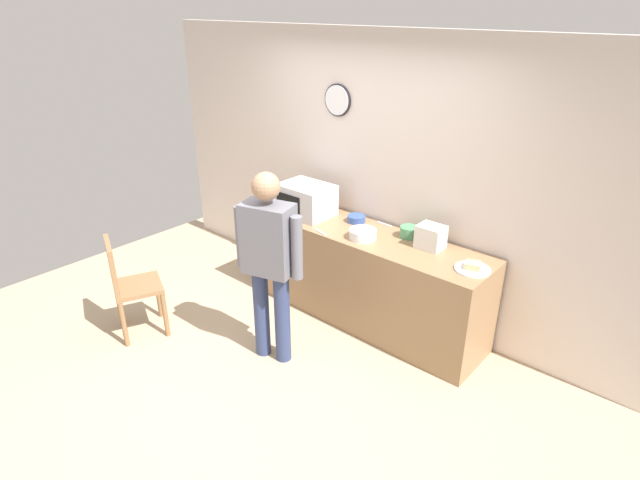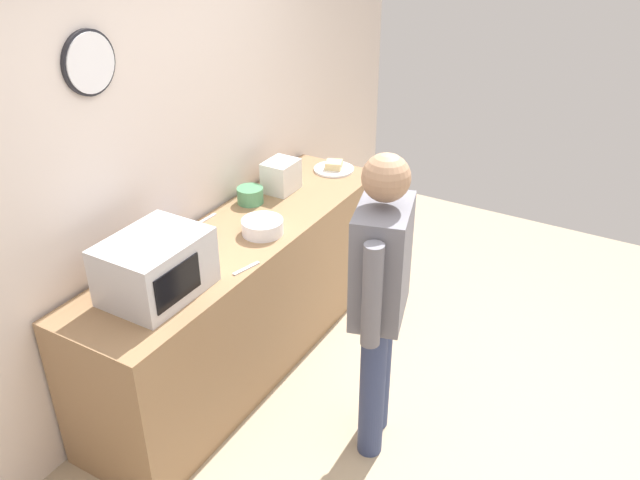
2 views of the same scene
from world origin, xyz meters
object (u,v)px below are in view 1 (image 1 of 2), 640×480
sandwich_plate (473,268)px  wooden_chair (128,283)px  salad_bowl (363,234)px  microwave (306,200)px  fork_utensil (384,224)px  spoon_utensil (320,232)px  cereal_bowl (356,219)px  toaster (431,237)px  person_standing (269,256)px  mixing_bowl (409,232)px

sandwich_plate → wooden_chair: (-2.47, -1.56, -0.39)m
salad_bowl → microwave: bearing=172.8°
salad_bowl → fork_utensil: bearing=95.1°
salad_bowl → fork_utensil: (-0.03, 0.38, -0.04)m
microwave → spoon_utensil: microwave is taller
salad_bowl → fork_utensil: size_ratio=1.40×
microwave → sandwich_plate: bearing=-0.2°
cereal_bowl → toaster: 0.82m
person_standing → microwave: bearing=116.7°
toaster → wooden_chair: 2.67m
mixing_bowl → spoon_utensil: 0.79m
mixing_bowl → fork_utensil: (-0.32, 0.09, -0.05)m
salad_bowl → wooden_chair: salad_bowl is taller
microwave → person_standing: size_ratio=0.30×
microwave → cereal_bowl: 0.53m
mixing_bowl → wooden_chair: bearing=-135.1°
mixing_bowl → microwave: bearing=-169.4°
fork_utensil → person_standing: (-0.24, -1.25, 0.06)m
microwave → salad_bowl: microwave is taller
sandwich_plate → mixing_bowl: 0.73m
salad_bowl → toaster: bearing=22.6°
toaster → mixing_bowl: bearing=165.0°
salad_bowl → fork_utensil: salad_bowl is taller
salad_bowl → toaster: toaster is taller
sandwich_plate → person_standing: person_standing is taller
salad_bowl → sandwich_plate: bearing=5.1°
mixing_bowl → cereal_bowl: bearing=-177.0°
salad_bowl → wooden_chair: bearing=-135.1°
mixing_bowl → spoon_utensil: bearing=-146.2°
mixing_bowl → toaster: toaster is taller
microwave → fork_utensil: bearing=21.7°
wooden_chair → fork_utensil: bearing=52.1°
microwave → spoon_utensil: (0.39, -0.24, -0.15)m
microwave → toaster: microwave is taller
cereal_bowl → person_standing: (-0.00, -1.13, 0.04)m
person_standing → mixing_bowl: bearing=64.2°
microwave → mixing_bowl: 1.07m
cereal_bowl → sandwich_plate: bearing=-7.8°
sandwich_plate → spoon_utensil: bearing=-170.1°
salad_bowl → toaster: 0.59m
fork_utensil → wooden_chair: wooden_chair is taller
microwave → mixing_bowl: microwave is taller
salad_bowl → spoon_utensil: 0.39m
cereal_bowl → wooden_chair: (-1.20, -1.73, -0.40)m
microwave → toaster: size_ratio=2.27×
microwave → sandwich_plate: 1.76m
fork_utensil → person_standing: bearing=-100.8°
microwave → fork_utensil: (0.72, 0.29, -0.15)m
mixing_bowl → spoon_utensil: size_ratio=0.96×
person_standing → spoon_utensil: bearing=97.3°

